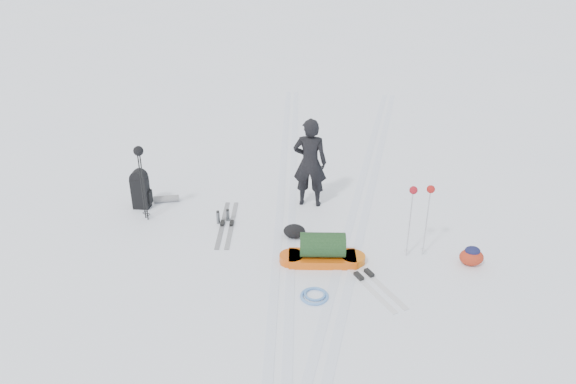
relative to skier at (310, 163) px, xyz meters
The scene contains 13 objects.
ground 1.89m from the skier, 101.53° to the right, with size 200.00×200.00×0.00m, color white.
ski_tracks 1.20m from the skier, 69.92° to the right, with size 3.38×17.97×0.01m.
skier is the anchor object (origin of this frame).
pulk_sled 2.14m from the skier, 80.61° to the right, with size 1.43×0.54×0.54m.
expedition_rucksack 3.23m from the skier, behind, with size 0.82×0.50×0.79m.
ski_poles_black 3.13m from the skier, 163.83° to the right, with size 0.18×0.18×1.47m.
ski_poles_silver 2.50m from the skier, 41.49° to the right, with size 0.41×0.19×1.29m.
touring_skis_grey 1.94m from the skier, 146.79° to the right, with size 0.38×1.70×0.06m.
touring_skis_white 2.70m from the skier, 66.86° to the right, with size 1.27×1.81×0.07m.
rope_coil 3.06m from the skier, 85.06° to the right, with size 0.53×0.53×0.05m.
small_daypack 3.39m from the skier, 33.90° to the right, with size 0.48×0.45×0.33m.
thermos_pair 1.93m from the skier, 150.98° to the right, with size 0.23×0.19×0.26m.
stuff_sack 1.49m from the skier, 98.44° to the right, with size 0.45×0.38×0.24m.
Camera 1 is at (0.81, -8.07, 5.23)m, focal length 35.00 mm.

